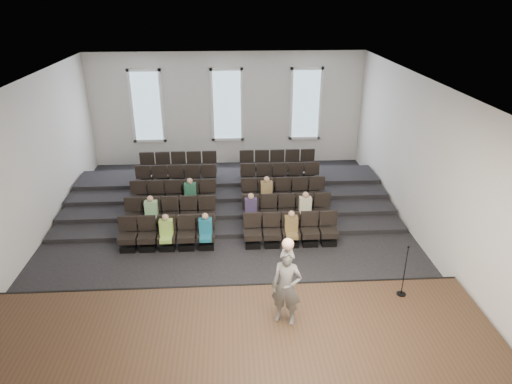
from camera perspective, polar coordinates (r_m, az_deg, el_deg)
ground at (r=14.96m, az=-3.32°, el=-5.68°), size 14.00×14.00×0.00m
ceiling at (r=13.21m, az=-3.85°, el=13.53°), size 12.00×14.00×0.02m
wall_back at (r=20.60m, az=-3.62°, el=10.27°), size 12.00×0.04×5.00m
wall_front at (r=7.74m, az=-3.42°, el=-15.52°), size 12.00×0.04×5.00m
wall_left at (r=15.17m, az=-26.96°, el=2.47°), size 0.04×14.00×5.00m
wall_right at (r=15.10m, az=19.97°, el=3.59°), size 0.04×14.00×5.00m
stage at (r=10.67m, az=-3.16°, el=-18.24°), size 11.80×3.60×0.50m
stage_lip at (r=12.03m, az=-3.24°, el=-12.55°), size 11.80×0.06×0.52m
risers at (r=17.70m, az=-3.40°, el=-0.01°), size 11.80×4.80×0.60m
seating_rows at (r=16.02m, az=-3.42°, el=-0.82°), size 6.80×4.70×1.67m
windows at (r=20.49m, az=-3.63°, el=10.76°), size 8.44×0.10×3.24m
audience at (r=14.86m, az=-3.40°, el=-2.35°), size 5.45×2.64×1.10m
speaker at (r=10.27m, az=3.84°, el=-11.73°), size 0.79×0.66×1.85m
mic_stand at (r=11.89m, az=17.92°, el=-10.46°), size 0.23×0.23×1.39m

